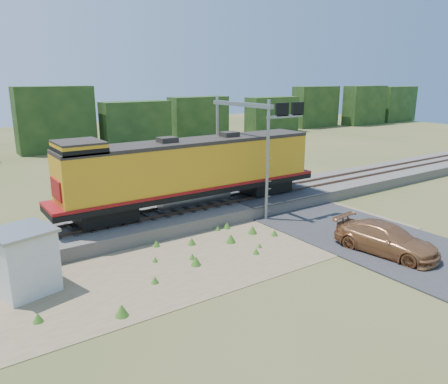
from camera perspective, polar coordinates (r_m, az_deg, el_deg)
ground at (r=23.43m, az=2.40°, el=-7.57°), size 140.00×140.00×0.00m
ballast at (r=28.02m, az=-4.99°, el=-2.92°), size 70.00×5.00×0.80m
rails at (r=27.88m, az=-5.01°, el=-1.98°), size 70.00×1.54×0.16m
dirt_shoulder at (r=22.76m, az=-2.44°, el=-8.23°), size 26.00×8.00×0.03m
road at (r=28.38m, az=12.88°, el=-3.67°), size 7.00×66.00×0.86m
tree_line_north at (r=57.09m, az=-21.36°, el=8.00°), size 130.00×3.00×6.50m
weed_clumps at (r=21.75m, az=-5.26°, el=-9.46°), size 15.00×6.20×0.56m
locomotive at (r=27.47m, az=-4.41°, el=2.92°), size 18.12×2.76×4.67m
shed at (r=20.44m, az=-24.69°, el=-8.14°), size 2.90×2.90×2.82m
signal_gantry at (r=28.92m, az=3.66°, el=8.36°), size 3.01×6.20×7.60m
car at (r=24.22m, az=20.40°, el=-5.78°), size 2.97×5.67×1.57m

